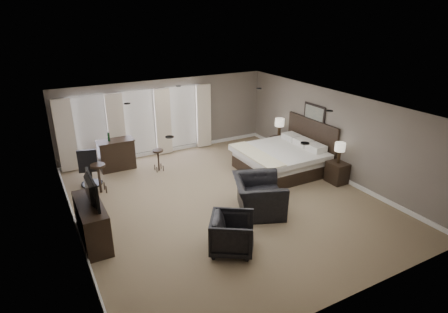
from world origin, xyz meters
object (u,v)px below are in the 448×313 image
bar_counter (117,154)px  nightstand_far (278,144)px  bed (284,148)px  armchair_far (232,232)px  desk_chair (89,166)px  bar_stool_right (158,160)px  lamp_near (339,153)px  dresser (92,223)px  lamp_far (279,128)px  bar_stool_left (99,179)px  tv (89,201)px  nightstand_near (337,173)px  armchair_near (259,190)px

bar_counter → nightstand_far: bearing=-12.6°
bed → bar_counter: size_ratio=2.15×
armchair_far → desk_chair: size_ratio=0.77×
armchair_far → bar_counter: bearing=44.6°
armchair_far → bar_stool_right: armchair_far is taller
lamp_near → bar_stool_right: size_ratio=0.88×
bed → dresser: 6.14m
lamp_far → bar_stool_left: bearing=-177.9°
tv → bar_stool_right: size_ratio=1.56×
nightstand_near → bar_stool_left: 6.84m
bed → lamp_far: (0.89, 1.45, 0.12)m
bar_stool_left → bar_stool_right: 2.06m
tv → armchair_near: (3.93, -0.64, -0.41)m
nightstand_far → bar_stool_right: (-4.35, 0.44, 0.08)m
nightstand_far → dresser: 7.39m
bed → desk_chair: bearing=161.5°
nightstand_near → desk_chair: (-6.43, 3.31, 0.28)m
dresser → desk_chair: size_ratio=1.36×
bed → nightstand_near: 1.76m
tv → nightstand_far: bearing=-69.6°
tv → bed: bearing=-79.4°
lamp_near → tv: (-6.92, 0.32, 0.07)m
bed → armchair_far: bearing=-140.4°
bed → nightstand_far: bed is taller
nightstand_near → bar_stool_left: (-6.30, 2.67, 0.11)m
bed → armchair_near: (-2.10, -1.77, -0.17)m
nightstand_far → lamp_far: (0.00, 0.00, 0.62)m
lamp_far → dresser: size_ratio=0.42×
lamp_far → armchair_near: size_ratio=0.50×
tv → armchair_far: size_ratio=1.21×
desk_chair → nightstand_near: bearing=166.5°
nightstand_near → bar_counter: bearing=143.0°
nightstand_near → lamp_near: size_ratio=1.01×
nightstand_far → bar_stool_left: bearing=-177.9°
bar_counter → bar_stool_right: bar_counter is taller
tv → armchair_near: armchair_near is taller
bar_counter → dresser: bearing=-111.0°
tv → lamp_near: bearing=-92.7°
nightstand_near → tv: bearing=177.3°
bed → bar_stool_right: bed is taller
armchair_near → armchair_far: bearing=151.3°
armchair_far → dresser: bearing=88.6°
nightstand_far → lamp_near: bearing=-90.0°
nightstand_far → tv: tv is taller
lamp_near → bar_counter: (-5.46, 4.12, -0.44)m
armchair_far → tv: bearing=88.6°
armchair_near → nightstand_near: bearing=-61.5°
nightstand_far → bar_stool_right: size_ratio=0.78×
lamp_near → lamp_far: 2.90m
bed → lamp_far: size_ratio=3.54×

